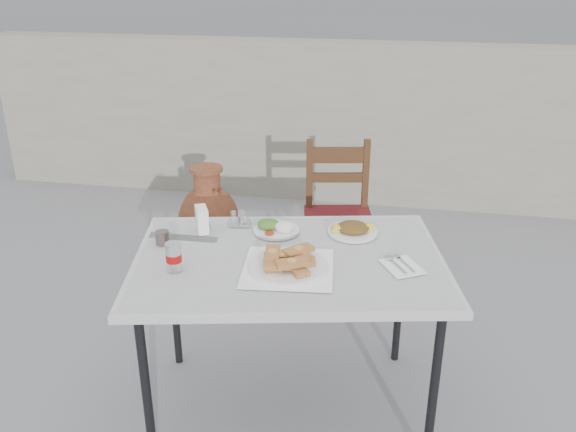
% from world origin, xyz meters
% --- Properties ---
extents(ground, '(80.00, 80.00, 0.00)m').
position_xyz_m(ground, '(0.00, 0.00, 0.00)').
color(ground, slate).
rests_on(ground, ground).
extents(cafe_table, '(1.32, 1.03, 0.72)m').
position_xyz_m(cafe_table, '(-0.17, 0.03, 0.67)').
color(cafe_table, black).
rests_on(cafe_table, ground).
extents(pide_plate, '(0.36, 0.36, 0.07)m').
position_xyz_m(pide_plate, '(-0.16, -0.06, 0.75)').
color(pide_plate, white).
rests_on(pide_plate, cafe_table).
extents(salad_rice_plate, '(0.19, 0.19, 0.05)m').
position_xyz_m(salad_rice_plate, '(-0.27, 0.25, 0.74)').
color(salad_rice_plate, white).
rests_on(salad_rice_plate, cafe_table).
extents(salad_chopped_plate, '(0.21, 0.21, 0.04)m').
position_xyz_m(salad_chopped_plate, '(0.04, 0.29, 0.74)').
color(salad_chopped_plate, white).
rests_on(salad_chopped_plate, cafe_table).
extents(soda_can, '(0.06, 0.06, 0.11)m').
position_xyz_m(soda_can, '(-0.57, -0.15, 0.77)').
color(soda_can, silver).
rests_on(soda_can, cafe_table).
extents(cola_glass, '(0.06, 0.06, 0.09)m').
position_xyz_m(cola_glass, '(-0.69, 0.05, 0.76)').
color(cola_glass, white).
rests_on(cola_glass, cafe_table).
extents(napkin_holder, '(0.08, 0.10, 0.11)m').
position_xyz_m(napkin_holder, '(-0.57, 0.19, 0.77)').
color(napkin_holder, white).
rests_on(napkin_holder, cafe_table).
extents(condiment_caddy, '(0.10, 0.08, 0.06)m').
position_xyz_m(condiment_caddy, '(-0.44, 0.29, 0.74)').
color(condiment_caddy, silver).
rests_on(condiment_caddy, cafe_table).
extents(cutlery_napkin, '(0.18, 0.20, 0.01)m').
position_xyz_m(cutlery_napkin, '(0.24, 0.04, 0.72)').
color(cutlery_napkin, white).
rests_on(cutlery_napkin, cafe_table).
extents(chair, '(0.44, 0.44, 0.84)m').
position_xyz_m(chair, '(-0.10, 1.11, 0.43)').
color(chair, '#361C0E').
rests_on(chair, ground).
extents(terracotta_urn, '(0.37, 0.37, 0.65)m').
position_xyz_m(terracotta_urn, '(-0.88, 1.18, 0.30)').
color(terracotta_urn, brown).
rests_on(terracotta_urn, ground).
extents(back_wall, '(6.00, 0.25, 1.20)m').
position_xyz_m(back_wall, '(0.00, 2.50, 0.60)').
color(back_wall, gray).
rests_on(back_wall, ground).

